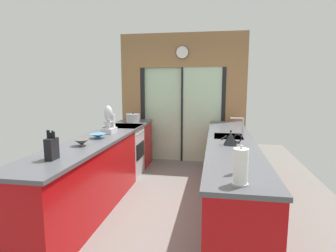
{
  "coord_description": "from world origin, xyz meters",
  "views": [
    {
      "loc": [
        0.69,
        -3.45,
        1.67
      ],
      "look_at": [
        -0.03,
        0.77,
        1.01
      ],
      "focal_mm": 29.63,
      "sensor_mm": 36.0,
      "label": 1
    }
  ],
  "objects_px": {
    "stock_pot": "(133,118)",
    "stand_mixer": "(109,123)",
    "knife_block": "(52,148)",
    "kettle": "(231,139)",
    "soap_bottle": "(238,160)",
    "oven_range": "(125,151)",
    "mixing_bowl_far": "(98,136)",
    "mixing_bowl_near": "(82,142)",
    "paper_towel_roll": "(240,167)"
  },
  "relations": [
    {
      "from": "paper_towel_roll",
      "to": "soap_bottle",
      "type": "bearing_deg",
      "value": 90.0
    },
    {
      "from": "stock_pot",
      "to": "knife_block",
      "type": "bearing_deg",
      "value": -90.0
    },
    {
      "from": "kettle",
      "to": "stock_pot",
      "type": "bearing_deg",
      "value": 134.83
    },
    {
      "from": "mixing_bowl_near",
      "to": "stock_pot",
      "type": "xyz_separation_m",
      "value": [
        -0.0,
        2.15,
        0.04
      ]
    },
    {
      "from": "soap_bottle",
      "to": "paper_towel_roll",
      "type": "bearing_deg",
      "value": -90.0
    },
    {
      "from": "mixing_bowl_near",
      "to": "knife_block",
      "type": "relative_size",
      "value": 0.63
    },
    {
      "from": "mixing_bowl_far",
      "to": "paper_towel_roll",
      "type": "relative_size",
      "value": 0.72
    },
    {
      "from": "oven_range",
      "to": "soap_bottle",
      "type": "height_order",
      "value": "soap_bottle"
    },
    {
      "from": "knife_block",
      "to": "stand_mixer",
      "type": "height_order",
      "value": "stand_mixer"
    },
    {
      "from": "stock_pot",
      "to": "stand_mixer",
      "type": "bearing_deg",
      "value": -90.0
    },
    {
      "from": "oven_range",
      "to": "stock_pot",
      "type": "xyz_separation_m",
      "value": [
        0.02,
        0.5,
        0.55
      ]
    },
    {
      "from": "mixing_bowl_far",
      "to": "mixing_bowl_near",
      "type": "bearing_deg",
      "value": -90.0
    },
    {
      "from": "mixing_bowl_far",
      "to": "soap_bottle",
      "type": "height_order",
      "value": "soap_bottle"
    },
    {
      "from": "mixing_bowl_near",
      "to": "paper_towel_roll",
      "type": "height_order",
      "value": "paper_towel_roll"
    },
    {
      "from": "knife_block",
      "to": "stand_mixer",
      "type": "distance_m",
      "value": 1.51
    },
    {
      "from": "stand_mixer",
      "to": "paper_towel_roll",
      "type": "bearing_deg",
      "value": -46.93
    },
    {
      "from": "oven_range",
      "to": "mixing_bowl_far",
      "type": "relative_size",
      "value": 4.19
    },
    {
      "from": "kettle",
      "to": "soap_bottle",
      "type": "height_order",
      "value": "soap_bottle"
    },
    {
      "from": "knife_block",
      "to": "kettle",
      "type": "bearing_deg",
      "value": 28.73
    },
    {
      "from": "oven_range",
      "to": "paper_towel_roll",
      "type": "relative_size",
      "value": 3.03
    },
    {
      "from": "knife_block",
      "to": "soap_bottle",
      "type": "height_order",
      "value": "knife_block"
    },
    {
      "from": "paper_towel_roll",
      "to": "stock_pot",
      "type": "bearing_deg",
      "value": 119.37
    },
    {
      "from": "stand_mixer",
      "to": "kettle",
      "type": "distance_m",
      "value": 1.86
    },
    {
      "from": "stand_mixer",
      "to": "kettle",
      "type": "height_order",
      "value": "stand_mixer"
    },
    {
      "from": "stock_pot",
      "to": "soap_bottle",
      "type": "bearing_deg",
      "value": -58.47
    },
    {
      "from": "knife_block",
      "to": "mixing_bowl_far",
      "type": "bearing_deg",
      "value": 90.0
    },
    {
      "from": "oven_range",
      "to": "stand_mixer",
      "type": "height_order",
      "value": "stand_mixer"
    },
    {
      "from": "mixing_bowl_near",
      "to": "paper_towel_roll",
      "type": "bearing_deg",
      "value": -29.65
    },
    {
      "from": "oven_range",
      "to": "paper_towel_roll",
      "type": "xyz_separation_m",
      "value": [
        1.8,
        -2.66,
        0.6
      ]
    },
    {
      "from": "mixing_bowl_far",
      "to": "stand_mixer",
      "type": "distance_m",
      "value": 0.43
    },
    {
      "from": "stock_pot",
      "to": "soap_bottle",
      "type": "relative_size",
      "value": 1.02
    },
    {
      "from": "oven_range",
      "to": "kettle",
      "type": "distance_m",
      "value": 2.28
    },
    {
      "from": "stock_pot",
      "to": "soap_bottle",
      "type": "xyz_separation_m",
      "value": [
        1.78,
        -2.9,
        0.04
      ]
    },
    {
      "from": "knife_block",
      "to": "soap_bottle",
      "type": "relative_size",
      "value": 1.09
    },
    {
      "from": "mixing_bowl_far",
      "to": "knife_block",
      "type": "height_order",
      "value": "knife_block"
    },
    {
      "from": "mixing_bowl_far",
      "to": "stock_pot",
      "type": "bearing_deg",
      "value": 90.0
    },
    {
      "from": "mixing_bowl_near",
      "to": "stand_mixer",
      "type": "xyz_separation_m",
      "value": [
        0.0,
        0.89,
        0.12
      ]
    },
    {
      "from": "kettle",
      "to": "soap_bottle",
      "type": "xyz_separation_m",
      "value": [
        -0.0,
        -1.11,
        0.04
      ]
    },
    {
      "from": "stand_mixer",
      "to": "mixing_bowl_near",
      "type": "bearing_deg",
      "value": -90.0
    },
    {
      "from": "oven_range",
      "to": "paper_towel_roll",
      "type": "bearing_deg",
      "value": -55.93
    },
    {
      "from": "oven_range",
      "to": "stock_pot",
      "type": "relative_size",
      "value": 3.31
    },
    {
      "from": "oven_range",
      "to": "knife_block",
      "type": "distance_m",
      "value": 2.34
    },
    {
      "from": "stock_pot",
      "to": "mixing_bowl_far",
      "type": "bearing_deg",
      "value": -90.0
    },
    {
      "from": "knife_block",
      "to": "stock_pot",
      "type": "height_order",
      "value": "knife_block"
    },
    {
      "from": "stock_pot",
      "to": "oven_range",
      "type": "bearing_deg",
      "value": -92.09
    },
    {
      "from": "mixing_bowl_far",
      "to": "knife_block",
      "type": "bearing_deg",
      "value": -90.0
    },
    {
      "from": "knife_block",
      "to": "oven_range",
      "type": "bearing_deg",
      "value": 90.47
    },
    {
      "from": "mixing_bowl_far",
      "to": "stock_pot",
      "type": "distance_m",
      "value": 1.67
    },
    {
      "from": "knife_block",
      "to": "soap_bottle",
      "type": "bearing_deg",
      "value": -4.26
    },
    {
      "from": "mixing_bowl_near",
      "to": "stock_pot",
      "type": "relative_size",
      "value": 0.67
    }
  ]
}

